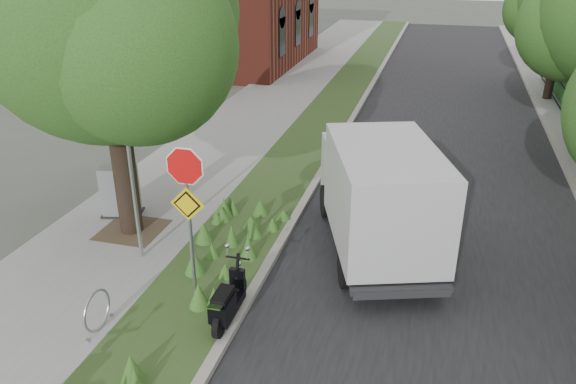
{
  "coord_description": "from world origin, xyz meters",
  "views": [
    {
      "loc": [
        2.61,
        -7.39,
        6.4
      ],
      "look_at": [
        -0.36,
        3.35,
        1.3
      ],
      "focal_mm": 35.0,
      "sensor_mm": 36.0,
      "label": 1
    }
  ],
  "objects_px": {
    "sign_assembly": "(187,195)",
    "box_truck": "(379,192)",
    "utility_cabinet": "(120,192)",
    "scooter_far": "(226,306)"
  },
  "relations": [
    {
      "from": "sign_assembly",
      "to": "box_truck",
      "type": "bearing_deg",
      "value": 45.05
    },
    {
      "from": "scooter_far",
      "to": "utility_cabinet",
      "type": "relative_size",
      "value": 1.24
    },
    {
      "from": "box_truck",
      "to": "utility_cabinet",
      "type": "distance_m",
      "value": 6.28
    },
    {
      "from": "sign_assembly",
      "to": "box_truck",
      "type": "height_order",
      "value": "sign_assembly"
    },
    {
      "from": "utility_cabinet",
      "to": "box_truck",
      "type": "bearing_deg",
      "value": 0.65
    },
    {
      "from": "sign_assembly",
      "to": "box_truck",
      "type": "relative_size",
      "value": 0.62
    },
    {
      "from": "sign_assembly",
      "to": "scooter_far",
      "type": "height_order",
      "value": "sign_assembly"
    },
    {
      "from": "scooter_far",
      "to": "box_truck",
      "type": "xyz_separation_m",
      "value": [
        2.18,
        3.43,
        0.96
      ]
    },
    {
      "from": "scooter_far",
      "to": "utility_cabinet",
      "type": "bearing_deg",
      "value": 140.39
    },
    {
      "from": "scooter_far",
      "to": "utility_cabinet",
      "type": "xyz_separation_m",
      "value": [
        -4.05,
        3.36,
        0.24
      ]
    }
  ]
}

